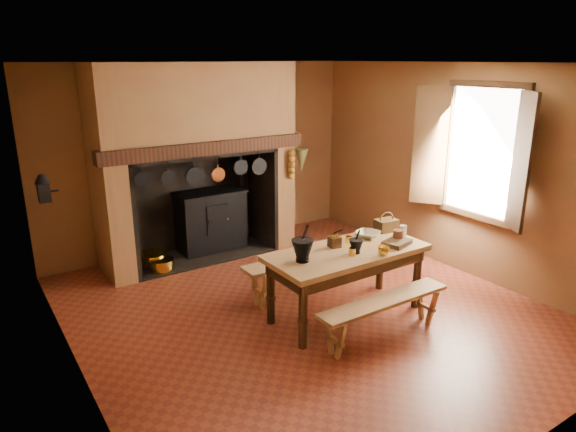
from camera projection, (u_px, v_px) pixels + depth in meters
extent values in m
plane|color=brown|center=(306.00, 310.00, 6.06)|extent=(5.50, 5.50, 0.00)
plane|color=silver|center=(309.00, 63.00, 5.23)|extent=(5.50, 5.50, 0.00)
cube|color=olive|center=(202.00, 157.00, 7.83)|extent=(5.00, 0.02, 2.80)
cube|color=olive|center=(67.00, 237.00, 4.32)|extent=(0.02, 5.50, 2.80)
cube|color=olive|center=(457.00, 169.00, 6.97)|extent=(0.02, 5.50, 2.80)
cube|color=olive|center=(545.00, 282.00, 3.46)|extent=(5.00, 0.02, 2.80)
cube|color=olive|center=(107.00, 175.00, 6.65)|extent=(0.30, 0.90, 2.80)
cube|color=olive|center=(271.00, 155.00, 7.98)|extent=(0.30, 0.90, 2.80)
cube|color=olive|center=(193.00, 107.00, 7.08)|extent=(2.20, 0.90, 1.20)
cube|color=black|center=(207.00, 148.00, 6.91)|extent=(2.95, 0.22, 0.18)
cube|color=black|center=(187.00, 198.00, 7.83)|extent=(2.20, 0.06, 1.60)
cube|color=black|center=(201.00, 255.00, 7.72)|extent=(2.20, 0.90, 0.02)
cube|color=black|center=(211.00, 222.00, 7.85)|extent=(1.00, 0.50, 0.90)
cube|color=black|center=(210.00, 192.00, 7.69)|extent=(1.04, 0.54, 0.04)
cube|color=black|center=(218.00, 220.00, 7.61)|extent=(0.35, 0.02, 0.45)
cylinder|color=black|center=(241.00, 166.00, 7.90)|extent=(0.10, 0.10, 0.70)
cylinder|color=gold|center=(209.00, 222.00, 7.52)|extent=(0.03, 0.03, 0.03)
cylinder|color=gold|center=(228.00, 218.00, 7.67)|extent=(0.03, 0.03, 0.03)
cylinder|color=gold|center=(152.00, 260.00, 7.30)|extent=(0.40, 0.40, 0.20)
cylinder|color=gold|center=(162.00, 265.00, 7.13)|extent=(0.34, 0.34, 0.18)
cube|color=black|center=(136.00, 262.00, 7.28)|extent=(0.18, 0.18, 0.16)
cone|color=brown|center=(302.00, 160.00, 7.70)|extent=(0.20, 0.20, 0.35)
cube|color=white|center=(483.00, 152.00, 6.55)|extent=(0.02, 1.00, 1.60)
cube|color=#392212|center=(490.00, 84.00, 6.29)|extent=(0.08, 1.16, 0.08)
cube|color=#392212|center=(475.00, 215.00, 6.78)|extent=(0.08, 1.16, 0.08)
cube|color=#392212|center=(521.00, 162.00, 5.89)|extent=(0.29, 0.39, 1.60)
cube|color=#392212|center=(430.00, 146.00, 6.97)|extent=(0.29, 0.39, 1.60)
cube|color=black|center=(44.00, 192.00, 5.58)|extent=(0.12, 0.12, 0.22)
cone|color=black|center=(42.00, 179.00, 5.54)|extent=(0.16, 0.16, 0.10)
cylinder|color=black|center=(53.00, 191.00, 5.63)|extent=(0.12, 0.02, 0.02)
cube|color=#AE7950|center=(347.00, 252.00, 5.73)|extent=(1.85, 0.82, 0.06)
cube|color=#392212|center=(347.00, 261.00, 5.76)|extent=(1.72, 0.70, 0.14)
cylinder|color=#392212|center=(303.00, 315.00, 5.16)|extent=(0.09, 0.09, 0.74)
cylinder|color=#392212|center=(417.00, 278.00, 6.03)|extent=(0.09, 0.09, 0.74)
cylinder|color=#392212|center=(271.00, 293.00, 5.65)|extent=(0.09, 0.09, 0.74)
cylinder|color=#392212|center=(380.00, 262.00, 6.52)|extent=(0.09, 0.09, 0.74)
cube|color=#AE7950|center=(385.00, 301.00, 5.33)|extent=(1.60, 0.28, 0.04)
cube|color=#AE7950|center=(310.00, 257.00, 6.37)|extent=(1.80, 0.32, 0.05)
cylinder|color=black|center=(302.00, 259.00, 5.39)|extent=(0.14, 0.14, 0.04)
cone|color=black|center=(302.00, 249.00, 5.36)|extent=(0.24, 0.24, 0.19)
cylinder|color=black|center=(305.00, 233.00, 5.32)|extent=(0.10, 0.05, 0.19)
cylinder|color=black|center=(356.00, 252.00, 5.62)|extent=(0.09, 0.09, 0.03)
cone|color=black|center=(356.00, 245.00, 5.59)|extent=(0.16, 0.16, 0.13)
cylinder|color=black|center=(358.00, 235.00, 5.57)|extent=(0.06, 0.04, 0.13)
cube|color=#392212|center=(334.00, 242.00, 5.79)|extent=(0.14, 0.14, 0.12)
cylinder|color=gold|center=(335.00, 235.00, 5.77)|extent=(0.09, 0.09, 0.03)
cylinder|color=black|center=(338.00, 231.00, 5.78)|extent=(0.11, 0.04, 0.03)
cylinder|color=gold|center=(352.00, 252.00, 5.54)|extent=(0.10, 0.10, 0.09)
cylinder|color=gold|center=(349.00, 239.00, 5.93)|extent=(0.08, 0.08, 0.08)
imported|color=beige|center=(368.00, 234.00, 6.11)|extent=(0.38, 0.38, 0.07)
cylinder|color=brown|center=(398.00, 236.00, 5.93)|extent=(0.13, 0.13, 0.15)
cylinder|color=beige|center=(403.00, 231.00, 6.10)|extent=(0.10, 0.10, 0.15)
cube|color=#503718|center=(386.00, 225.00, 6.33)|extent=(0.28, 0.22, 0.15)
torus|color=#503718|center=(386.00, 220.00, 6.31)|extent=(0.21, 0.05, 0.21)
cube|color=#392212|center=(397.00, 243.00, 5.86)|extent=(0.38, 0.31, 0.06)
imported|color=gold|center=(384.00, 251.00, 5.56)|extent=(0.13, 0.13, 0.10)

